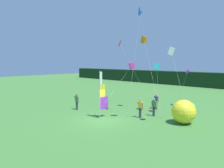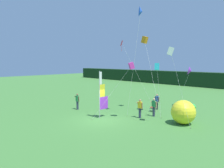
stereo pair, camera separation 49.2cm
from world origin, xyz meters
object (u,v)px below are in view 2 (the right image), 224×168
object	(u,v)px
person_far_left	(77,101)
banner_flag	(102,95)
kite_purple_delta_5	(190,71)
inflatable_balloon	(183,112)
person_far_right	(154,107)
kite_red_diamond_2	(124,47)
person_mid_field	(140,108)
kite_orange_box_3	(145,40)
kite_blue_delta_6	(141,12)
person_near_banner	(157,101)
kite_magenta_box_1	(131,66)
folding_chair	(154,106)
kite_white_box_4	(171,52)
kite_cyan_box_0	(157,67)

from	to	relation	value
person_far_left	banner_flag	bearing A→B (deg)	-4.75
kite_purple_delta_5	inflatable_balloon	bearing A→B (deg)	-68.71
person_far_right	kite_red_diamond_2	size ratio (longest dim) A/B	0.21
kite_red_diamond_2	person_mid_field	bearing A→B (deg)	-39.82
kite_orange_box_3	kite_blue_delta_6	distance (m)	3.23
person_mid_field	kite_blue_delta_6	size ratio (longest dim) A/B	0.17
person_near_banner	person_mid_field	size ratio (longest dim) A/B	0.97
person_far_left	kite_magenta_box_1	distance (m)	7.32
person_near_banner	inflatable_balloon	distance (m)	5.18
folding_chair	kite_magenta_box_1	bearing A→B (deg)	-86.96
person_mid_field	kite_white_box_4	bearing A→B (deg)	-2.29
kite_purple_delta_5	folding_chair	bearing A→B (deg)	-109.25
banner_flag	kite_orange_box_3	distance (m)	7.32
person_far_right	folding_chair	xyz separation A→B (m)	(-1.07, 1.60, -0.37)
kite_cyan_box_0	kite_purple_delta_5	distance (m)	4.68
kite_white_box_4	kite_purple_delta_5	bearing A→B (deg)	103.79
kite_cyan_box_0	kite_blue_delta_6	bearing A→B (deg)	-104.46
person_mid_field	folding_chair	bearing A→B (deg)	99.98
person_near_banner	person_far_left	distance (m)	8.20
person_mid_field	kite_cyan_box_0	bearing A→B (deg)	94.22
kite_cyan_box_0	kite_purple_delta_5	xyz separation A→B (m)	(1.25, 4.48, -0.49)
person_far_left	kite_purple_delta_5	world-z (taller)	kite_purple_delta_5
person_far_right	inflatable_balloon	distance (m)	2.99
banner_flag	person_mid_field	bearing A→B (deg)	43.23
person_far_left	person_mid_field	bearing A→B (deg)	16.44
person_near_banner	person_far_left	xyz separation A→B (m)	(-5.80, -5.81, 0.03)
person_near_banner	inflatable_balloon	bearing A→B (deg)	-34.12
inflatable_balloon	kite_purple_delta_5	bearing A→B (deg)	111.29
kite_red_diamond_2	kite_orange_box_3	bearing A→B (deg)	-30.16
inflatable_balloon	person_far_left	bearing A→B (deg)	-163.94
kite_magenta_box_1	kite_blue_delta_6	distance (m)	5.09
person_near_banner	kite_red_diamond_2	xyz separation A→B (m)	(-6.86, 2.48, 5.95)
person_far_left	kite_orange_box_3	world-z (taller)	kite_orange_box_3
kite_red_diamond_2	kite_white_box_4	distance (m)	12.38
person_mid_field	folding_chair	size ratio (longest dim) A/B	1.86
folding_chair	person_near_banner	bearing A→B (deg)	104.28
kite_magenta_box_1	kite_red_diamond_2	xyz separation A→B (m)	(-7.31, 7.24, 2.24)
person_mid_field	kite_orange_box_3	bearing A→B (deg)	120.80
person_near_banner	kite_cyan_box_0	distance (m)	3.75
banner_flag	kite_cyan_box_0	world-z (taller)	kite_cyan_box_0
kite_orange_box_3	kite_purple_delta_5	bearing A→B (deg)	57.62
folding_chair	kite_red_diamond_2	xyz separation A→B (m)	(-7.11, 3.44, 6.28)
banner_flag	person_far_left	distance (m)	4.29
banner_flag	person_mid_field	distance (m)	3.50
kite_red_diamond_2	kite_purple_delta_5	size ratio (longest dim) A/B	1.74
kite_cyan_box_0	kite_white_box_4	bearing A→B (deg)	-44.09
person_mid_field	kite_white_box_4	xyz separation A→B (m)	(2.87, -0.11, 4.80)
kite_red_diamond_2	folding_chair	bearing A→B (deg)	-25.83
kite_purple_delta_5	person_mid_field	bearing A→B (deg)	-98.04
person_mid_field	kite_red_diamond_2	size ratio (longest dim) A/B	0.21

